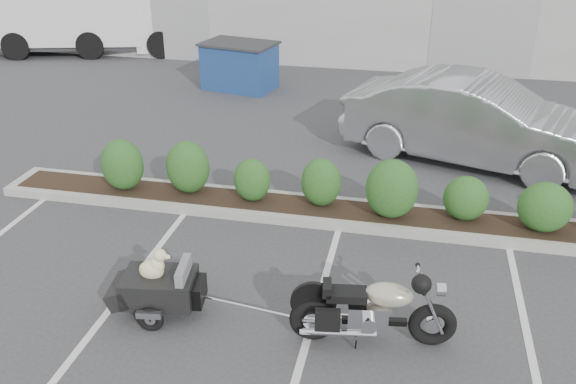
% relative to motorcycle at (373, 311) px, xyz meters
% --- Properties ---
extents(ground, '(90.00, 90.00, 0.00)m').
position_rel_motorcycle_xyz_m(ground, '(-1.98, 0.94, -0.47)').
color(ground, '#38383A').
rests_on(ground, ground).
extents(planter_kerb, '(12.00, 1.00, 0.15)m').
position_rel_motorcycle_xyz_m(planter_kerb, '(-0.98, 3.14, -0.40)').
color(planter_kerb, '#9E9E93').
rests_on(planter_kerb, ground).
extents(motorcycle, '(2.05, 0.79, 1.18)m').
position_rel_motorcycle_xyz_m(motorcycle, '(0.00, 0.00, 0.00)').
color(motorcycle, black).
rests_on(motorcycle, ground).
extents(pet_trailer, '(1.65, 0.94, 0.97)m').
position_rel_motorcycle_xyz_m(pet_trailer, '(-2.78, 0.02, -0.06)').
color(pet_trailer, black).
rests_on(pet_trailer, ground).
extents(sedan, '(5.57, 3.30, 1.73)m').
position_rel_motorcycle_xyz_m(sedan, '(1.49, 6.18, 0.40)').
color(sedan, '#B1B1B8').
rests_on(sedan, ground).
extents(dumpster, '(2.22, 1.75, 1.30)m').
position_rel_motorcycle_xyz_m(dumpster, '(-4.66, 10.20, 0.19)').
color(dumpster, navy).
rests_on(dumpster, ground).
extents(delivery_truck, '(7.44, 4.00, 3.25)m').
position_rel_motorcycle_xyz_m(delivery_truck, '(-10.61, 13.55, 1.09)').
color(delivery_truck, silver).
rests_on(delivery_truck, ground).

